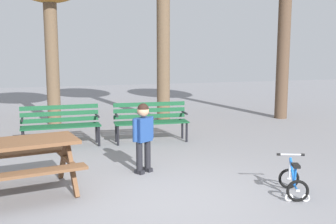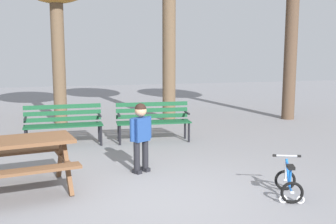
% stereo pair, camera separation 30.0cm
% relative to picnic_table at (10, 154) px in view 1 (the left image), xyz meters
% --- Properties ---
extents(ground, '(36.00, 36.00, 0.00)m').
position_rel_picnic_table_xyz_m(ground, '(1.97, -0.82, -0.59)').
color(ground, gray).
extents(picnic_table, '(2.01, 1.64, 0.79)m').
position_rel_picnic_table_xyz_m(picnic_table, '(0.00, 0.00, 0.00)').
color(picnic_table, brown).
rests_on(picnic_table, ground).
extents(park_bench_far_left, '(1.61, 0.48, 0.85)m').
position_rel_picnic_table_xyz_m(park_bench_far_left, '(0.80, 2.81, -0.08)').
color(park_bench_far_left, '#144728').
rests_on(park_bench_far_left, ground).
extents(park_bench_left, '(1.63, 0.57, 0.85)m').
position_rel_picnic_table_xyz_m(park_bench_left, '(2.70, 2.71, -0.08)').
color(park_bench_left, '#144728').
rests_on(park_bench_left, ground).
extents(child_standing, '(0.39, 0.28, 1.15)m').
position_rel_picnic_table_xyz_m(child_standing, '(2.00, 0.51, 0.09)').
color(child_standing, black).
rests_on(child_standing, ground).
extents(kids_bicycle, '(0.52, 0.63, 0.54)m').
position_rel_picnic_table_xyz_m(kids_bicycle, '(3.73, -1.13, -0.39)').
color(kids_bicycle, black).
rests_on(kids_bicycle, ground).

